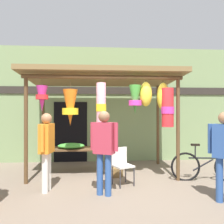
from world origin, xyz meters
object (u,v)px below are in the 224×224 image
Objects in this scene: display_table at (72,150)px; vendor_in_orange at (104,145)px; flower_heap_on_table at (72,146)px; wicker_basket_by_table at (114,171)px; folding_chair at (121,162)px; passerby_at_right at (47,145)px; parked_bicycle at (207,166)px.

vendor_in_orange is at bearing -65.10° from display_table.
flower_heap_on_table is 1.32m from wicker_basket_by_table.
folding_chair reaches higher than display_table.
display_table is 3.16× the size of wicker_basket_by_table.
vendor_in_orange is (0.80, -1.64, 0.24)m from flower_heap_on_table.
passerby_at_right is at bearing 165.01° from vendor_in_orange.
vendor_in_orange is at bearing -14.99° from passerby_at_right.
parked_bicycle is at bearing 7.34° from passerby_at_right.
folding_chair reaches higher than wicker_basket_by_table.
folding_chair is 0.50× the size of vendor_in_orange.
passerby_at_right is at bearing -144.58° from wicker_basket_by_table.
passerby_at_right is (-3.73, -0.48, 0.62)m from parked_bicycle.
parked_bicycle is at bearing -15.50° from display_table.
passerby_at_right is (-0.39, -1.40, 0.35)m from display_table.
parked_bicycle is (2.21, -0.60, 0.23)m from wicker_basket_by_table.
wicker_basket_by_table is at bearing 164.79° from parked_bicycle.
folding_chair is 0.83m from wicker_basket_by_table.
flower_heap_on_table is (-0.00, -0.08, 0.14)m from display_table.
flower_heap_on_table is 0.43× the size of passerby_at_right.
folding_chair is (1.23, -0.97, -0.26)m from flower_heap_on_table.
folding_chair is at bearing -81.90° from wicker_basket_by_table.
display_table is 3.47m from parked_bicycle.
flower_heap_on_table is at bearing 141.70° from folding_chair.
vendor_in_orange is at bearing -103.03° from wicker_basket_by_table.
display_table is 1.75× the size of folding_chair.
wicker_basket_by_table is at bearing 35.42° from passerby_at_right.
vendor_in_orange reaches higher than passerby_at_right.
wicker_basket_by_table is 0.27× the size of parked_bicycle.
wicker_basket_by_table is at bearing 76.97° from vendor_in_orange.
vendor_in_orange is (-0.43, -0.67, 0.50)m from folding_chair.
passerby_at_right reaches higher than wicker_basket_by_table.
wicker_basket_by_table is 0.27× the size of vendor_in_orange.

